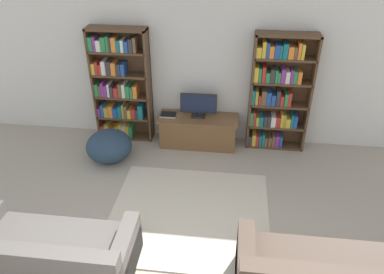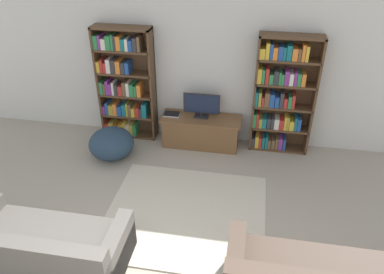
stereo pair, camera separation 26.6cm
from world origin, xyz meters
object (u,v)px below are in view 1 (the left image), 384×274
Objects in this scene: bookshelf_right at (277,94)px; laptop at (169,115)px; television at (199,105)px; tv_stand at (198,131)px; beanbag_ottoman at (109,146)px; couch_left_sectional at (50,257)px; bookshelf_left at (120,86)px.

bookshelf_right is 1.88m from laptop.
television is (-1.29, -0.10, -0.24)m from bookshelf_right.
laptop reaches higher than tv_stand.
tv_stand reaches higher than beanbag_ottoman.
couch_left_sectional is at bearing -114.98° from tv_stand.
bookshelf_left reaches higher than television.
bookshelf_right reaches higher than beanbag_ottoman.
bookshelf_left is 3.18m from couch_left_sectional.
tv_stand is 0.73× the size of couch_left_sectional.
bookshelf_right is 7.12× the size of laptop.
bookshelf_left is at bearing 174.41° from tv_stand.
bookshelf_right is (2.68, 0.00, 0.01)m from bookshelf_left.
bookshelf_right is 1.45× the size of tv_stand.
television is 1.65m from beanbag_ottoman.
television is at bearing -4.19° from bookshelf_left.
bookshelf_left is 7.12× the size of laptop.
bookshelf_right is 1.49m from tv_stand.
tv_stand is at bearing 24.09° from beanbag_ottoman.
tv_stand is at bearing -2.06° from laptop.
bookshelf_left is at bearing -179.99° from bookshelf_right.
television is 0.83× the size of beanbag_ottoman.
beanbag_ottoman is at bearing -92.49° from bookshelf_left.
bookshelf_right is at bearing 49.22° from couch_left_sectional.
couch_left_sectional reaches higher than beanbag_ottoman.
bookshelf_right is at bearing 6.02° from tv_stand.
bookshelf_left is at bearing 175.81° from television.
bookshelf_left is 1.07× the size of couch_left_sectional.
beanbag_ottoman is at bearing -164.12° from bookshelf_right.
television is (-0.00, 0.03, 0.49)m from tv_stand.
beanbag_ottoman is at bearing -143.89° from laptop.
couch_left_sectional is (-0.85, -2.98, -0.30)m from laptop.
tv_stand is (-1.29, -0.14, -0.73)m from bookshelf_right.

